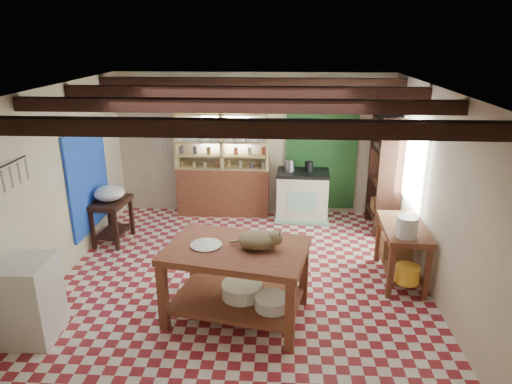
# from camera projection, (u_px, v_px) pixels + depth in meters

# --- Properties ---
(floor) EXTENTS (5.00, 5.00, 0.02)m
(floor) POSITION_uv_depth(u_px,v_px,m) (243.00, 275.00, 6.47)
(floor) COLOR maroon
(floor) RESTS_ON ground
(ceiling) EXTENTS (5.00, 5.00, 0.02)m
(ceiling) POSITION_uv_depth(u_px,v_px,m) (240.00, 88.00, 5.61)
(ceiling) COLOR #45464A
(ceiling) RESTS_ON wall_back
(wall_back) EXTENTS (5.00, 0.04, 2.60)m
(wall_back) POSITION_uv_depth(u_px,v_px,m) (253.00, 145.00, 8.39)
(wall_back) COLOR beige
(wall_back) RESTS_ON floor
(wall_front) EXTENTS (5.00, 0.04, 2.60)m
(wall_front) POSITION_uv_depth(u_px,v_px,m) (215.00, 287.00, 3.68)
(wall_front) COLOR beige
(wall_front) RESTS_ON floor
(wall_left) EXTENTS (0.04, 5.00, 2.60)m
(wall_left) POSITION_uv_depth(u_px,v_px,m) (58.00, 185.00, 6.17)
(wall_left) COLOR beige
(wall_left) RESTS_ON floor
(wall_right) EXTENTS (0.04, 5.00, 2.60)m
(wall_right) POSITION_uv_depth(u_px,v_px,m) (434.00, 192.00, 5.90)
(wall_right) COLOR beige
(wall_right) RESTS_ON floor
(ceiling_beams) EXTENTS (5.00, 3.80, 0.15)m
(ceiling_beams) POSITION_uv_depth(u_px,v_px,m) (241.00, 98.00, 5.65)
(ceiling_beams) COLOR black
(ceiling_beams) RESTS_ON ceiling
(blue_wall_patch) EXTENTS (0.04, 1.40, 1.60)m
(blue_wall_patch) POSITION_uv_depth(u_px,v_px,m) (88.00, 179.00, 7.08)
(blue_wall_patch) COLOR blue
(blue_wall_patch) RESTS_ON wall_left
(green_wall_patch) EXTENTS (1.30, 0.04, 2.30)m
(green_wall_patch) POSITION_uv_depth(u_px,v_px,m) (321.00, 149.00, 8.32)
(green_wall_patch) COLOR #1B431D
(green_wall_patch) RESTS_ON wall_back
(window_back) EXTENTS (0.90, 0.02, 0.80)m
(window_back) POSITION_uv_depth(u_px,v_px,m) (226.00, 123.00, 8.27)
(window_back) COLOR silver
(window_back) RESTS_ON wall_back
(window_right) EXTENTS (0.02, 1.30, 1.20)m
(window_right) POSITION_uv_depth(u_px,v_px,m) (412.00, 163.00, 6.82)
(window_right) COLOR silver
(window_right) RESTS_ON wall_right
(utensil_rail) EXTENTS (0.06, 0.90, 0.28)m
(utensil_rail) POSITION_uv_depth(u_px,v_px,m) (4.00, 177.00, 4.88)
(utensil_rail) COLOR black
(utensil_rail) RESTS_ON wall_left
(pot_rack) EXTENTS (0.86, 0.12, 0.36)m
(pot_rack) POSITION_uv_depth(u_px,v_px,m) (326.00, 100.00, 7.61)
(pot_rack) COLOR black
(pot_rack) RESTS_ON ceiling
(shelving_unit) EXTENTS (1.70, 0.34, 2.20)m
(shelving_unit) POSITION_uv_depth(u_px,v_px,m) (222.00, 157.00, 8.31)
(shelving_unit) COLOR tan
(shelving_unit) RESTS_ON floor
(tall_rack) EXTENTS (0.40, 0.86, 2.00)m
(tall_rack) POSITION_uv_depth(u_px,v_px,m) (385.00, 173.00, 7.71)
(tall_rack) COLOR black
(tall_rack) RESTS_ON floor
(work_table) EXTENTS (1.78, 1.36, 0.91)m
(work_table) POSITION_uv_depth(u_px,v_px,m) (237.00, 282.00, 5.40)
(work_table) COLOR brown
(work_table) RESTS_ON floor
(stove) EXTENTS (0.95, 0.67, 0.91)m
(stove) POSITION_uv_depth(u_px,v_px,m) (302.00, 195.00, 8.29)
(stove) COLOR beige
(stove) RESTS_ON floor
(prep_table) EXTENTS (0.55, 0.75, 0.72)m
(prep_table) POSITION_uv_depth(u_px,v_px,m) (112.00, 221.00, 7.40)
(prep_table) COLOR black
(prep_table) RESTS_ON floor
(white_cabinet) EXTENTS (0.54, 0.64, 0.93)m
(white_cabinet) POSITION_uv_depth(u_px,v_px,m) (30.00, 300.00, 5.02)
(white_cabinet) COLOR silver
(white_cabinet) RESTS_ON floor
(right_counter) EXTENTS (0.61, 1.14, 0.80)m
(right_counter) POSITION_uv_depth(u_px,v_px,m) (401.00, 253.00, 6.23)
(right_counter) COLOR brown
(right_counter) RESTS_ON floor
(cat) EXTENTS (0.47, 0.36, 0.21)m
(cat) POSITION_uv_depth(u_px,v_px,m) (258.00, 240.00, 5.20)
(cat) COLOR #8A7850
(cat) RESTS_ON work_table
(steel_tray) EXTENTS (0.43, 0.43, 0.02)m
(steel_tray) POSITION_uv_depth(u_px,v_px,m) (206.00, 245.00, 5.28)
(steel_tray) COLOR #9A99A0
(steel_tray) RESTS_ON work_table
(basin_large) EXTENTS (0.58, 0.58, 0.17)m
(basin_large) POSITION_uv_depth(u_px,v_px,m) (242.00, 290.00, 5.47)
(basin_large) COLOR silver
(basin_large) RESTS_ON work_table
(basin_small) EXTENTS (0.47, 0.47, 0.14)m
(basin_small) POSITION_uv_depth(u_px,v_px,m) (272.00, 302.00, 5.24)
(basin_small) COLOR silver
(basin_small) RESTS_ON work_table
(kettle_left) EXTENTS (0.19, 0.19, 0.21)m
(kettle_left) POSITION_uv_depth(u_px,v_px,m) (289.00, 165.00, 8.14)
(kettle_left) COLOR #9A99A0
(kettle_left) RESTS_ON stove
(kettle_right) EXTENTS (0.16, 0.16, 0.19)m
(kettle_right) POSITION_uv_depth(u_px,v_px,m) (309.00, 167.00, 8.10)
(kettle_right) COLOR black
(kettle_right) RESTS_ON stove
(enamel_bowl) EXTENTS (0.52, 0.52, 0.24)m
(enamel_bowl) POSITION_uv_depth(u_px,v_px,m) (109.00, 193.00, 7.24)
(enamel_bowl) COLOR silver
(enamel_bowl) RESTS_ON prep_table
(white_bucket) EXTENTS (0.28, 0.28, 0.27)m
(white_bucket) POSITION_uv_depth(u_px,v_px,m) (407.00, 227.00, 5.73)
(white_bucket) COLOR silver
(white_bucket) RESTS_ON right_counter
(wicker_basket) EXTENTS (0.43, 0.35, 0.29)m
(wicker_basket) POSITION_uv_depth(u_px,v_px,m) (396.00, 246.00, 6.53)
(wicker_basket) COLOR brown
(wicker_basket) RESTS_ON right_counter
(yellow_tub) EXTENTS (0.32, 0.32, 0.22)m
(yellow_tub) POSITION_uv_depth(u_px,v_px,m) (407.00, 274.00, 5.84)
(yellow_tub) COLOR gold
(yellow_tub) RESTS_ON right_counter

